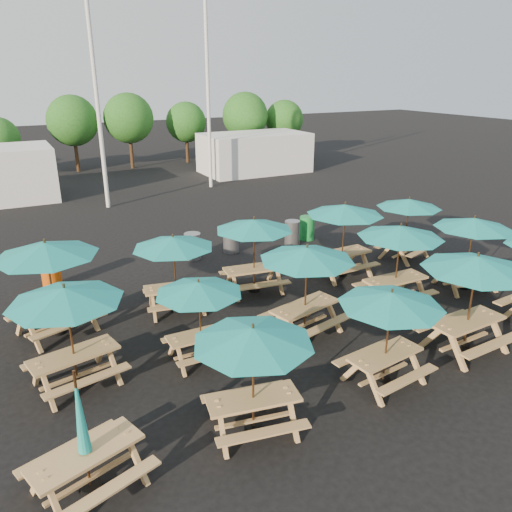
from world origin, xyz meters
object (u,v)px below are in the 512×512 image
picnic_unit_3 (253,341)px  waste_bin_1 (193,246)px  waste_bin_2 (231,240)px  picnic_unit_14 (409,206)px  waste_bin_4 (307,228)px  picnic_unit_6 (391,303)px  picnic_unit_1 (66,300)px  picnic_unit_2 (46,254)px  picnic_unit_5 (173,246)px  picnic_unit_0 (84,443)px  picnic_unit_10 (400,235)px  waste_bin_3 (292,233)px  picnic_unit_4 (199,291)px  picnic_unit_8 (254,228)px  picnic_unit_11 (345,213)px  picnic_unit_13 (474,226)px  picnic_unit_7 (307,258)px  waste_bin_0 (51,273)px  picnic_unit_9 (476,268)px

picnic_unit_3 → waste_bin_1: picnic_unit_3 is taller
waste_bin_2 → picnic_unit_14: bearing=-33.4°
picnic_unit_14 → waste_bin_4: picnic_unit_14 is taller
picnic_unit_3 → picnic_unit_6: bearing=11.2°
picnic_unit_1 → picnic_unit_2: picnic_unit_2 is taller
picnic_unit_5 → waste_bin_4: 7.99m
picnic_unit_0 → waste_bin_1: picnic_unit_0 is taller
picnic_unit_14 → waste_bin_4: 4.30m
picnic_unit_10 → waste_bin_3: 6.24m
picnic_unit_4 → picnic_unit_8: size_ratio=0.77×
picnic_unit_11 → waste_bin_4: picnic_unit_11 is taller
picnic_unit_10 → picnic_unit_13: size_ratio=0.89×
picnic_unit_4 → picnic_unit_7: picnic_unit_7 is taller
waste_bin_2 → picnic_unit_1: bearing=-136.5°
picnic_unit_2 → waste_bin_0: 3.70m
picnic_unit_6 → picnic_unit_3: bearing=173.8°
picnic_unit_7 → waste_bin_1: size_ratio=3.02×
picnic_unit_7 → picnic_unit_2: bearing=139.7°
waste_bin_3 → picnic_unit_14: bearing=-48.6°
picnic_unit_9 → waste_bin_0: picnic_unit_9 is taller
picnic_unit_10 → picnic_unit_6: bearing=-134.6°
picnic_unit_1 → picnic_unit_8: (5.77, 2.67, -0.01)m
picnic_unit_9 → picnic_unit_0: bearing=178.5°
picnic_unit_8 → waste_bin_3: size_ratio=2.77×
picnic_unit_9 → waste_bin_4: 9.40m
picnic_unit_1 → picnic_unit_2: bearing=79.1°
picnic_unit_2 → waste_bin_1: 6.55m
picnic_unit_5 → picnic_unit_10: 6.42m
picnic_unit_7 → picnic_unit_8: picnic_unit_7 is taller
picnic_unit_13 → picnic_unit_0: bearing=-155.3°
picnic_unit_3 → waste_bin_3: 11.23m
picnic_unit_1 → waste_bin_0: bearing=75.9°
picnic_unit_2 → waste_bin_3: picnic_unit_2 is taller
picnic_unit_13 → picnic_unit_14: (0.21, 2.97, -0.07)m
picnic_unit_8 → waste_bin_4: 5.80m
picnic_unit_10 → waste_bin_3: picnic_unit_10 is taller
picnic_unit_14 → picnic_unit_1: bearing=175.6°
picnic_unit_6 → picnic_unit_0: bearing=173.7°
picnic_unit_6 → waste_bin_1: picnic_unit_6 is taller
picnic_unit_2 → waste_bin_0: bearing=66.7°
picnic_unit_6 → picnic_unit_2: bearing=129.7°
picnic_unit_7 → picnic_unit_1: bearing=163.8°
picnic_unit_7 → picnic_unit_11: picnic_unit_11 is taller
waste_bin_1 → picnic_unit_1: bearing=-129.0°
picnic_unit_11 → picnic_unit_8: bearing=174.4°
picnic_unit_4 → waste_bin_3: (6.37, 6.26, -1.30)m
picnic_unit_2 → picnic_unit_14: picnic_unit_2 is taller
picnic_unit_4 → picnic_unit_10: picnic_unit_10 is taller
picnic_unit_11 → picnic_unit_13: (2.85, -2.69, -0.13)m
picnic_unit_9 → picnic_unit_10: picnic_unit_9 is taller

